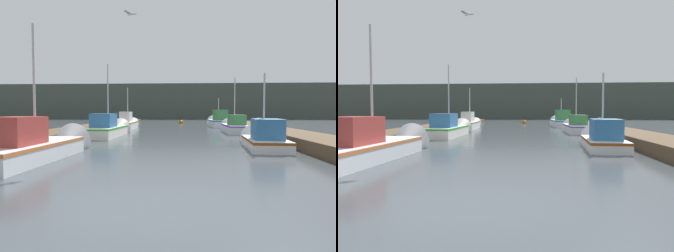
{
  "view_description": "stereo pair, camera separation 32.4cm",
  "coord_description": "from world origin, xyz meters",
  "views": [
    {
      "loc": [
        0.73,
        -4.8,
        1.62
      ],
      "look_at": [
        -0.01,
        8.09,
        0.97
      ],
      "focal_mm": 32.0,
      "sensor_mm": 36.0,
      "label": 1
    },
    {
      "loc": [
        1.05,
        -4.78,
        1.62
      ],
      "look_at": [
        -0.01,
        8.09,
        0.97
      ],
      "focal_mm": 32.0,
      "sensor_mm": 36.0,
      "label": 2
    }
  ],
  "objects": [
    {
      "name": "fishing_boat_4",
      "position": [
        -4.47,
        22.25,
        0.49
      ],
      "size": [
        1.54,
        6.39,
        4.0
      ],
      "rotation": [
        0.0,
        0.0,
        0.03
      ],
      "color": "silver",
      "rests_on": "ground_plane"
    },
    {
      "name": "fishing_boat_1",
      "position": [
        4.18,
        8.74,
        0.39
      ],
      "size": [
        1.8,
        4.71,
        3.76
      ],
      "rotation": [
        0.0,
        0.0,
        -0.07
      ],
      "color": "silver",
      "rests_on": "ground_plane"
    },
    {
      "name": "distant_shore_ridge",
      "position": [
        0.0,
        63.01,
        3.57
      ],
      "size": [
        120.0,
        16.0,
        7.13
      ],
      "color": "#424C42",
      "rests_on": "ground_plane"
    },
    {
      "name": "mooring_piling_0",
      "position": [
        5.58,
        30.07,
        0.6
      ],
      "size": [
        0.27,
        0.27,
        1.19
      ],
      "color": "#473523",
      "rests_on": "ground_plane"
    },
    {
      "name": "fishing_boat_0",
      "position": [
        -4.29,
        5.16,
        0.44
      ],
      "size": [
        1.92,
        6.03,
        5.0
      ],
      "rotation": [
        0.0,
        0.0,
        -0.04
      ],
      "color": "silver",
      "rests_on": "ground_plane"
    },
    {
      "name": "mooring_piling_2",
      "position": [
        5.44,
        14.67,
        0.6
      ],
      "size": [
        0.24,
        0.24,
        1.18
      ],
      "color": "#473523",
      "rests_on": "ground_plane"
    },
    {
      "name": "dock_right",
      "position": [
        6.49,
        16.0,
        0.25
      ],
      "size": [
        2.31,
        40.0,
        0.51
      ],
      "color": "brown",
      "rests_on": "ground_plane"
    },
    {
      "name": "fishing_boat_2",
      "position": [
        -4.2,
        14.53,
        0.47
      ],
      "size": [
        1.72,
        6.41,
        5.04
      ],
      "rotation": [
        0.0,
        0.0,
        -0.01
      ],
      "color": "silver",
      "rests_on": "ground_plane"
    },
    {
      "name": "channel_buoy",
      "position": [
        0.21,
        33.74,
        0.17
      ],
      "size": [
        0.58,
        0.58,
        1.08
      ],
      "color": "#BF6513",
      "rests_on": "ground_plane"
    },
    {
      "name": "mooring_piling_1",
      "position": [
        5.26,
        24.42,
        0.63
      ],
      "size": [
        0.26,
        0.26,
        1.25
      ],
      "color": "#473523",
      "rests_on": "ground_plane"
    },
    {
      "name": "dock_left",
      "position": [
        -6.49,
        16.0,
        0.25
      ],
      "size": [
        2.31,
        40.0,
        0.51
      ],
      "color": "brown",
      "rests_on": "ground_plane"
    },
    {
      "name": "ground_plane",
      "position": [
        0.0,
        0.0,
        0.0
      ],
      "size": [
        200.0,
        200.0,
        0.0
      ],
      "color": "#3D4449"
    },
    {
      "name": "fishing_boat_5",
      "position": [
        4.15,
        26.53,
        0.52
      ],
      "size": [
        1.98,
        6.31,
        3.37
      ],
      "rotation": [
        0.0,
        0.0,
        0.05
      ],
      "color": "silver",
      "rests_on": "ground_plane"
    },
    {
      "name": "seagull_lead",
      "position": [
        -1.33,
        6.44,
        5.25
      ],
      "size": [
        0.44,
        0.5,
        0.12
      ],
      "rotation": [
        0.0,
        0.0,
        4.02
      ],
      "color": "white"
    },
    {
      "name": "fishing_boat_3",
      "position": [
        4.42,
        18.08,
        0.43
      ],
      "size": [
        1.54,
        5.52,
        4.49
      ],
      "rotation": [
        0.0,
        0.0,
        0.01
      ],
      "color": "silver",
      "rests_on": "ground_plane"
    }
  ]
}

